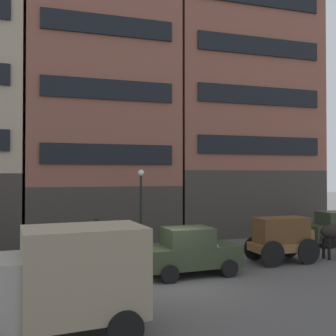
% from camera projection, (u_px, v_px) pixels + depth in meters
% --- Properties ---
extents(ground_plane, '(120.00, 120.00, 0.00)m').
position_uv_depth(ground_plane, '(175.00, 283.00, 13.93)').
color(ground_plane, '#4C4947').
extents(building_center_left, '(9.06, 6.40, 17.87)m').
position_uv_depth(building_center_left, '(102.00, 92.00, 24.32)').
color(building_center_left, '#38332D').
rests_on(building_center_left, ground_plane).
extents(building_center_right, '(10.27, 6.40, 16.89)m').
position_uv_depth(building_center_right, '(238.00, 108.00, 27.01)').
color(building_center_right, '#38332D').
rests_on(building_center_right, ground_plane).
extents(cargo_wagon, '(2.94, 1.58, 1.98)m').
position_uv_depth(cargo_wagon, '(282.00, 236.00, 17.29)').
color(cargo_wagon, brown).
rests_on(cargo_wagon, ground_plane).
extents(delivery_truck_near, '(4.49, 2.48, 2.62)m').
position_uv_depth(delivery_truck_near, '(59.00, 279.00, 9.11)').
color(delivery_truck_near, gray).
rests_on(delivery_truck_near, ground_plane).
extents(sedan_dark, '(3.79, 2.05, 1.83)m').
position_uv_depth(sedan_dark, '(190.00, 251.00, 15.13)').
color(sedan_dark, '#2D3823').
rests_on(sedan_dark, ground_plane).
extents(pedestrian_officer, '(0.44, 0.44, 1.79)m').
position_uv_depth(pedestrian_officer, '(96.00, 236.00, 18.32)').
color(pedestrian_officer, black).
rests_on(pedestrian_officer, ground_plane).
extents(streetlamp_curbside, '(0.32, 0.32, 4.12)m').
position_uv_depth(streetlamp_curbside, '(141.00, 198.00, 19.95)').
color(streetlamp_curbside, black).
rests_on(streetlamp_curbside, ground_plane).
extents(fire_hydrant_curbside, '(0.24, 0.24, 0.83)m').
position_uv_depth(fire_hydrant_curbside, '(43.00, 249.00, 18.13)').
color(fire_hydrant_curbside, maroon).
rests_on(fire_hydrant_curbside, ground_plane).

